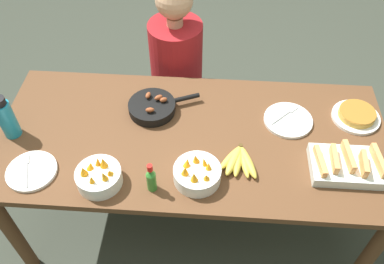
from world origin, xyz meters
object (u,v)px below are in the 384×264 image
(fruit_bowl_mango, at_px, (197,173))
(person_figure, at_px, (177,86))
(melon_tray, at_px, (346,165))
(banana_bunch, at_px, (239,160))
(fruit_bowl_citrus, at_px, (99,176))
(water_bottle, at_px, (6,118))
(empty_plate_near_front, at_px, (288,120))
(empty_plate_far_left, at_px, (32,171))
(hot_sauce_bottle, at_px, (151,179))
(frittata_plate_center, at_px, (356,115))
(skillet, at_px, (153,107))

(fruit_bowl_mango, relative_size, person_figure, 0.17)
(melon_tray, bearing_deg, person_figure, 136.74)
(banana_bunch, bearing_deg, person_figure, 114.90)
(fruit_bowl_citrus, distance_m, water_bottle, 0.55)
(melon_tray, xyz_separation_m, water_bottle, (-1.56, 0.11, 0.08))
(empty_plate_near_front, relative_size, fruit_bowl_citrus, 1.21)
(empty_plate_far_left, distance_m, fruit_bowl_mango, 0.74)
(melon_tray, distance_m, fruit_bowl_citrus, 1.09)
(empty_plate_far_left, height_order, hot_sauce_bottle, hot_sauce_bottle)
(banana_bunch, relative_size, frittata_plate_center, 0.84)
(melon_tray, distance_m, person_figure, 1.18)
(empty_plate_near_front, distance_m, empty_plate_far_left, 1.23)
(melon_tray, xyz_separation_m, empty_plate_far_left, (-1.40, -0.11, -0.03))
(banana_bunch, distance_m, person_figure, 0.90)
(banana_bunch, bearing_deg, empty_plate_near_front, 48.47)
(banana_bunch, height_order, fruit_bowl_mango, fruit_bowl_mango)
(fruit_bowl_mango, bearing_deg, skillet, 121.50)
(water_bottle, distance_m, hot_sauce_bottle, 0.76)
(frittata_plate_center, bearing_deg, fruit_bowl_citrus, -158.43)
(empty_plate_near_front, relative_size, hot_sauce_bottle, 1.49)
(skillet, bearing_deg, empty_plate_near_front, -24.56)
(skillet, relative_size, fruit_bowl_citrus, 1.80)
(frittata_plate_center, bearing_deg, banana_bunch, -151.17)
(frittata_plate_center, xyz_separation_m, water_bottle, (-1.67, -0.22, 0.09))
(frittata_plate_center, relative_size, hot_sauce_bottle, 1.46)
(frittata_plate_center, height_order, person_figure, person_figure)
(empty_plate_near_front, bearing_deg, skillet, 177.85)
(fruit_bowl_mango, bearing_deg, fruit_bowl_citrus, -173.65)
(skillet, relative_size, person_figure, 0.29)
(frittata_plate_center, distance_m, fruit_bowl_citrus, 1.28)
(skillet, relative_size, frittata_plate_center, 1.51)
(frittata_plate_center, height_order, water_bottle, water_bottle)
(banana_bunch, height_order, empty_plate_near_front, banana_bunch)
(frittata_plate_center, xyz_separation_m, fruit_bowl_mango, (-0.77, -0.42, 0.02))
(melon_tray, xyz_separation_m, person_figure, (-0.84, 0.79, -0.29))
(skillet, distance_m, empty_plate_far_left, 0.65)
(fruit_bowl_mango, distance_m, hot_sauce_bottle, 0.20)
(banana_bunch, height_order, hot_sauce_bottle, hot_sauce_bottle)
(skillet, height_order, person_figure, person_figure)
(frittata_plate_center, bearing_deg, empty_plate_near_front, -172.52)
(melon_tray, height_order, empty_plate_near_front, melon_tray)
(empty_plate_near_front, height_order, water_bottle, water_bottle)
(frittata_plate_center, relative_size, empty_plate_near_front, 0.98)
(banana_bunch, bearing_deg, frittata_plate_center, 28.83)
(skillet, distance_m, water_bottle, 0.69)
(water_bottle, bearing_deg, person_figure, 43.10)
(empty_plate_near_front, bearing_deg, water_bottle, -172.53)
(empty_plate_far_left, bearing_deg, water_bottle, 126.77)
(empty_plate_near_front, bearing_deg, hot_sauce_bottle, -144.54)
(banana_bunch, height_order, fruit_bowl_citrus, fruit_bowl_citrus)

